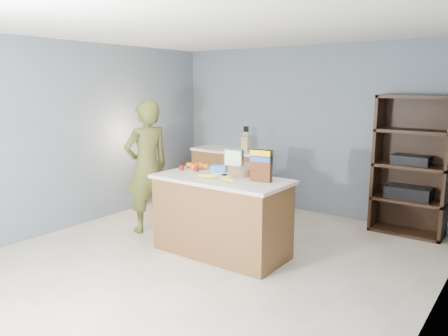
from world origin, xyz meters
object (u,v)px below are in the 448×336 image
Objects in this scene: counter_peninsula at (221,219)px; tv at (234,159)px; shelving_unit at (412,168)px; person at (147,167)px; cereal_box at (261,163)px.

counter_peninsula is 5.53× the size of tv.
shelving_unit is 3.44m from person.
shelving_unit is at bearing 61.43° from cereal_box.
counter_peninsula is 0.84m from cereal_box.
shelving_unit reaches higher than counter_peninsula.
cereal_box reaches higher than counter_peninsula.
person is 5.03× the size of cereal_box.
shelving_unit is at bearing 52.89° from counter_peninsula.
counter_peninsula is 4.53× the size of cereal_box.
counter_peninsula is at bearing -79.64° from tv.
cereal_box is (0.48, 0.08, 0.68)m from counter_peninsula.
cereal_box is at bearing 104.85° from person.
counter_peninsula is 2.61m from shelving_unit.
cereal_box is at bearing -118.57° from shelving_unit.
tv is (-1.61, -1.73, 0.19)m from shelving_unit.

